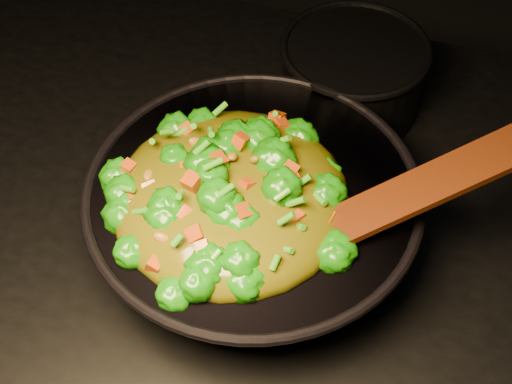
% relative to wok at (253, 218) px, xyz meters
% --- Properties ---
extents(wok, '(0.47, 0.47, 0.10)m').
position_rel_wok_xyz_m(wok, '(0.00, 0.00, 0.00)').
color(wok, black).
rests_on(wok, stovetop).
extents(stir_fry, '(0.30, 0.30, 0.09)m').
position_rel_wok_xyz_m(stir_fry, '(-0.02, -0.02, 0.10)').
color(stir_fry, '#1A7908').
rests_on(stir_fry, wok).
extents(spatula, '(0.27, 0.21, 0.13)m').
position_rel_wok_xyz_m(spatula, '(0.18, 0.01, 0.10)').
color(spatula, '#330C03').
rests_on(spatula, wok).
extents(back_pot, '(0.22, 0.22, 0.11)m').
position_rel_wok_xyz_m(back_pot, '(0.05, 0.27, 0.00)').
color(back_pot, black).
rests_on(back_pot, stovetop).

